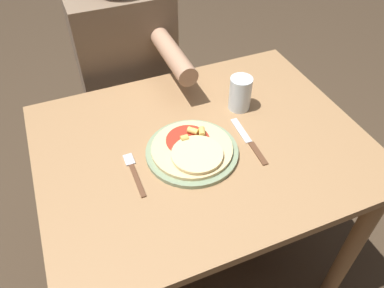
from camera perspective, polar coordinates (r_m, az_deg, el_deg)
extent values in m
plane|color=#423323|center=(1.79, 1.11, -17.24)|extent=(8.00, 8.00, 0.00)
cube|color=#9E754C|center=(1.20, 1.59, -0.21)|extent=(1.03, 0.80, 0.03)
cylinder|color=#9E754C|center=(1.52, 23.23, -14.22)|extent=(0.06, 0.06, 0.72)
cylinder|color=#9E754C|center=(1.65, -18.28, -5.99)|extent=(0.06, 0.06, 0.72)
cylinder|color=#9E754C|center=(1.84, 10.12, 2.13)|extent=(0.06, 0.06, 0.72)
cylinder|color=gray|center=(1.14, 0.00, -1.18)|extent=(0.28, 0.28, 0.01)
cylinder|color=#E0C689|center=(1.14, 0.00, -0.72)|extent=(0.25, 0.25, 0.01)
cylinder|color=#B22D1E|center=(1.15, -0.70, 0.75)|extent=(0.14, 0.14, 0.00)
cylinder|color=beige|center=(1.10, 0.79, -1.56)|extent=(0.15, 0.15, 0.01)
cylinder|color=#E5BC5B|center=(1.16, 1.47, 1.86)|extent=(0.03, 0.04, 0.02)
cylinder|color=#E5BC5B|center=(1.14, -1.25, 1.01)|extent=(0.02, 0.02, 0.02)
cylinder|color=#E5BC5B|center=(1.17, 0.13, 2.02)|extent=(0.04, 0.04, 0.02)
cube|color=brown|center=(1.09, -8.34, -5.49)|extent=(0.01, 0.13, 0.00)
cube|color=silver|center=(1.14, -9.57, -2.36)|extent=(0.03, 0.05, 0.00)
cube|color=brown|center=(1.16, 10.05, -1.41)|extent=(0.02, 0.10, 0.00)
cube|color=silver|center=(1.23, 7.54, 1.98)|extent=(0.03, 0.12, 0.00)
cylinder|color=silver|center=(1.29, 7.36, 7.67)|extent=(0.08, 0.08, 0.12)
cylinder|color=#2D2D38|center=(1.92, -10.67, -0.85)|extent=(0.11, 0.11, 0.47)
cylinder|color=#2D2D38|center=(1.94, -5.70, 0.53)|extent=(0.11, 0.11, 0.47)
cube|color=#75604C|center=(1.62, -10.01, 12.77)|extent=(0.39, 0.22, 0.54)
cylinder|color=tan|center=(1.36, -2.91, 13.32)|extent=(0.07, 0.30, 0.07)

